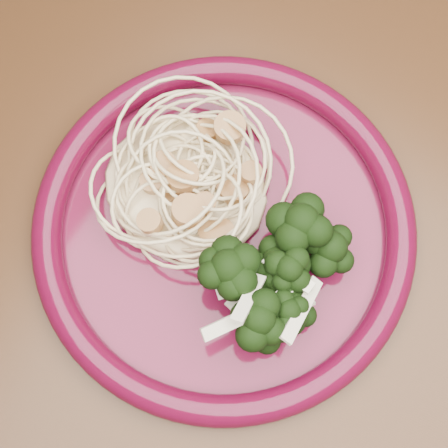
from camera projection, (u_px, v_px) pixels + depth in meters
dining_table at (263, 378)px, 0.56m from camera, size 1.20×0.80×0.75m
dinner_plate at (224, 227)px, 0.49m from camera, size 0.37×0.37×0.02m
spaghetti_pile at (185, 183)px, 0.49m from camera, size 0.16×0.15×0.03m
scallop_cluster at (182, 166)px, 0.45m from camera, size 0.15×0.15×0.04m
broccoli_pile at (275, 273)px, 0.45m from camera, size 0.13×0.16×0.05m
onion_garnish at (279, 263)px, 0.42m from camera, size 0.09×0.11×0.05m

